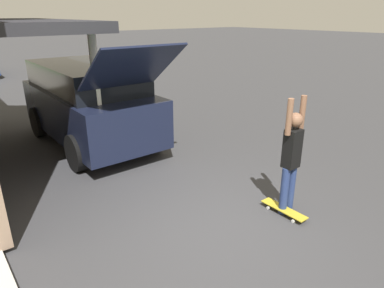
% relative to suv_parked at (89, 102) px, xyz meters
% --- Properties ---
extents(ground_plane, '(120.00, 120.00, 0.00)m').
position_rel_suv_parked_xyz_m(ground_plane, '(-0.06, -4.69, -1.06)').
color(ground_plane, '#333335').
extents(suv_parked, '(2.08, 5.10, 2.61)m').
position_rel_suv_parked_xyz_m(suv_parked, '(0.00, 0.00, 0.00)').
color(suv_parked, black).
rests_on(suv_parked, ground_plane).
extents(skateboarder, '(0.41, 0.23, 1.95)m').
position_rel_suv_parked_xyz_m(skateboarder, '(1.20, -5.10, -0.05)').
color(skateboarder, navy).
rests_on(skateboarder, ground_plane).
extents(skateboard, '(0.21, 0.81, 0.10)m').
position_rel_suv_parked_xyz_m(skateboard, '(1.10, -5.14, -0.98)').
color(skateboard, '#A89323').
rests_on(skateboard, ground_plane).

